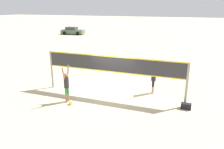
{
  "coord_description": "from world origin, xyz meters",
  "views": [
    {
      "loc": [
        4.25,
        -11.37,
        5.16
      ],
      "look_at": [
        0.0,
        0.0,
        1.34
      ],
      "focal_mm": 35.0,
      "sensor_mm": 36.0,
      "label": 1
    }
  ],
  "objects_px": {
    "player_spiker": "(66,83)",
    "player_blocker": "(154,77)",
    "volleyball_net": "(112,68)",
    "volleyball": "(71,103)",
    "parked_car_near": "(73,31)",
    "gear_bag": "(186,106)"
  },
  "relations": [
    {
      "from": "player_spiker",
      "to": "gear_bag",
      "type": "xyz_separation_m",
      "value": [
        6.3,
        1.38,
        -0.94
      ]
    },
    {
      "from": "volleyball",
      "to": "parked_car_near",
      "type": "distance_m",
      "value": 31.22
    },
    {
      "from": "volleyball_net",
      "to": "gear_bag",
      "type": "height_order",
      "value": "volleyball_net"
    },
    {
      "from": "player_blocker",
      "to": "volleyball",
      "type": "relative_size",
      "value": 9.32
    },
    {
      "from": "player_blocker",
      "to": "parked_car_near",
      "type": "bearing_deg",
      "value": -140.64
    },
    {
      "from": "player_spiker",
      "to": "parked_car_near",
      "type": "xyz_separation_m",
      "value": [
        -15.24,
        26.74,
        -0.46
      ]
    },
    {
      "from": "player_blocker",
      "to": "volleyball",
      "type": "xyz_separation_m",
      "value": [
        -3.9,
        -3.23,
        -0.93
      ]
    },
    {
      "from": "player_blocker",
      "to": "parked_car_near",
      "type": "xyz_separation_m",
      "value": [
        -19.52,
        23.8,
        -0.41
      ]
    },
    {
      "from": "volleyball_net",
      "to": "parked_car_near",
      "type": "relative_size",
      "value": 1.91
    },
    {
      "from": "volleyball_net",
      "to": "player_spiker",
      "type": "height_order",
      "value": "volleyball_net"
    },
    {
      "from": "player_blocker",
      "to": "volleyball",
      "type": "distance_m",
      "value": 5.15
    },
    {
      "from": "player_blocker",
      "to": "gear_bag",
      "type": "xyz_separation_m",
      "value": [
        2.03,
        -1.57,
        -0.88
      ]
    },
    {
      "from": "volleyball_net",
      "to": "volleyball",
      "type": "height_order",
      "value": "volleyball_net"
    },
    {
      "from": "volleyball_net",
      "to": "parked_car_near",
      "type": "distance_m",
      "value": 30.49
    },
    {
      "from": "volleyball_net",
      "to": "volleyball",
      "type": "bearing_deg",
      "value": -130.89
    },
    {
      "from": "player_spiker",
      "to": "player_blocker",
      "type": "relative_size",
      "value": 1.05
    },
    {
      "from": "player_spiker",
      "to": "player_blocker",
      "type": "height_order",
      "value": "player_spiker"
    },
    {
      "from": "volleyball",
      "to": "volleyball_net",
      "type": "bearing_deg",
      "value": 49.11
    },
    {
      "from": "gear_bag",
      "to": "parked_car_near",
      "type": "distance_m",
      "value": 33.28
    },
    {
      "from": "volleyball_net",
      "to": "volleyball",
      "type": "xyz_separation_m",
      "value": [
        -1.69,
        -1.95,
        -1.62
      ]
    },
    {
      "from": "volleyball",
      "to": "player_blocker",
      "type": "bearing_deg",
      "value": 39.65
    },
    {
      "from": "volleyball",
      "to": "parked_car_near",
      "type": "bearing_deg",
      "value": 120.01
    }
  ]
}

